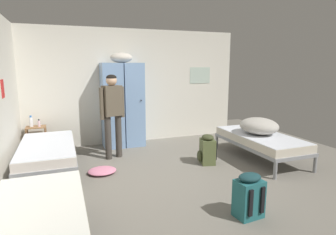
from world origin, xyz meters
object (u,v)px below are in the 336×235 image
(bed_left_rear, at_px, (47,150))
(clothes_pile_pink, at_px, (102,171))
(lotion_bottle, at_px, (39,123))
(bedding_heap, at_px, (259,126))
(water_bottle, at_px, (31,122))
(person_traveler, at_px, (112,109))
(bed_left_front, at_px, (37,221))
(bed_right, at_px, (260,140))
(shelf_unit, at_px, (37,137))
(backpack_teal, at_px, (248,196))
(backpack_olive, at_px, (207,150))
(locker_bank, at_px, (123,103))

(bed_left_rear, distance_m, clothes_pile_pink, 1.01)
(lotion_bottle, bearing_deg, bedding_heap, -23.98)
(water_bottle, relative_size, lotion_bottle, 1.47)
(person_traveler, distance_m, lotion_bottle, 1.61)
(bed_left_front, relative_size, bed_right, 1.00)
(person_traveler, relative_size, lotion_bottle, 10.45)
(bed_left_front, distance_m, bed_left_rear, 2.41)
(shelf_unit, xyz_separation_m, backpack_teal, (2.56, -3.61, -0.09))
(bed_right, height_order, bed_left_rear, same)
(bed_left_rear, relative_size, person_traveler, 1.17)
(shelf_unit, xyz_separation_m, bedding_heap, (4.08, -1.83, 0.30))
(clothes_pile_pink, bearing_deg, bed_left_rear, 152.71)
(bed_left_rear, distance_m, backpack_olive, 2.81)
(bed_left_front, height_order, backpack_olive, backpack_olive)
(locker_bank, relative_size, water_bottle, 9.01)
(bed_left_front, distance_m, bedding_heap, 4.22)
(locker_bank, relative_size, bed_left_front, 1.09)
(lotion_bottle, distance_m, backpack_olive, 3.42)
(locker_bank, relative_size, bed_left_rear, 1.09)
(bed_right, relative_size, clothes_pile_pink, 4.01)
(bed_right, relative_size, person_traveler, 1.17)
(backpack_teal, height_order, clothes_pile_pink, backpack_teal)
(bedding_heap, relative_size, clothes_pile_pink, 1.67)
(clothes_pile_pink, bearing_deg, bedding_heap, -4.55)
(bed_left_rear, distance_m, lotion_bottle, 1.15)
(water_bottle, bearing_deg, backpack_olive, -30.14)
(bed_left_front, distance_m, person_traveler, 3.04)
(bed_left_front, bearing_deg, backpack_teal, -1.31)
(locker_bank, bearing_deg, bed_left_rear, -144.11)
(person_traveler, bearing_deg, bed_left_front, -113.44)
(lotion_bottle, xyz_separation_m, clothes_pile_pink, (1.03, -1.55, -0.60))
(backpack_teal, bearing_deg, bed_left_front, 178.69)
(shelf_unit, distance_m, lotion_bottle, 0.30)
(shelf_unit, bearing_deg, water_bottle, 165.96)
(locker_bank, bearing_deg, person_traveler, -114.36)
(clothes_pile_pink, bearing_deg, locker_bank, 65.88)
(bed_left_front, xyz_separation_m, bed_left_rear, (0.00, 2.41, 0.00))
(shelf_unit, xyz_separation_m, water_bottle, (-0.08, 0.02, 0.33))
(locker_bank, height_order, backpack_olive, locker_bank)
(bed_left_rear, distance_m, backpack_teal, 3.38)
(bed_right, height_order, lotion_bottle, lotion_bottle)
(bed_left_front, height_order, backpack_teal, backpack_teal)
(bed_left_front, height_order, bed_right, same)
(locker_bank, xyz_separation_m, bed_left_front, (-1.55, -3.53, -0.59))
(water_bottle, bearing_deg, shelf_unit, -14.04)
(person_traveler, bearing_deg, bed_left_rear, -164.85)
(locker_bank, distance_m, person_traveler, 0.88)
(bed_right, height_order, clothes_pile_pink, bed_right)
(person_traveler, bearing_deg, bed_right, -21.98)
(bedding_heap, relative_size, person_traveler, 0.49)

